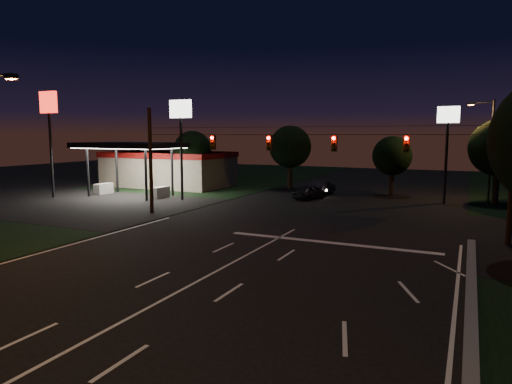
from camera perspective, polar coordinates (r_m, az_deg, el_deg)
The scene contains 18 objects.
ground at distance 17.27m, azimuth -12.06°, elevation -13.32°, with size 140.00×140.00×0.00m, color black.
cross_street_left at distance 41.95m, azimuth -20.66°, elevation -1.50°, with size 20.00×16.00×0.02m, color black.
center_line at distance 13.43m, azimuth -28.77°, elevation -20.26°, with size 0.14×40.00×0.01m, color silver.
stop_bar at distance 25.97m, azimuth 9.14°, elevation -6.25°, with size 12.00×0.50×0.01m, color silver.
utility_pole_right at distance 28.52m, azimuth 28.95°, elevation -5.87°, with size 0.30×0.30×9.00m, color black.
utility_pole_left at distance 35.90m, azimuth -12.86°, elevation -2.61°, with size 0.28×0.28×8.00m, color black.
signal_span at distance 29.49m, azimuth 5.60°, elevation 6.19°, with size 24.00×0.40×1.56m.
gas_station at distance 53.74m, azimuth -11.13°, elevation 3.20°, with size 14.20×16.10×5.25m.
pole_sign_left_near at distance 42.23m, azimuth -9.38°, elevation 8.42°, with size 2.20×0.30×9.10m.
pole_sign_left_far at distance 47.34m, azimuth -24.44°, elevation 8.51°, with size 2.00×0.30×10.00m.
pole_sign_right at distance 42.85m, azimuth 22.83°, elevation 6.95°, with size 1.80×0.30×8.40m.
street_light_right_far at distance 44.83m, azimuth 27.03°, elevation 5.44°, with size 2.20×0.35×9.00m.
tree_far_a at distance 51.21m, azimuth -7.84°, elevation 5.17°, with size 4.20×4.20×6.42m.
tree_far_b at distance 50.24m, azimuth 4.36°, elevation 5.59°, with size 4.60×4.60×6.98m.
tree_far_c at distance 46.47m, azimuth 16.70°, elevation 4.30°, with size 3.80×3.80×5.86m.
tree_far_d at distance 44.00m, azimuth 28.05°, elevation 4.82°, with size 4.80×4.80×7.30m.
car_oncoming_a at distance 42.90m, azimuth 6.73°, elevation 0.00°, with size 1.59×3.94×1.34m, color black.
car_oncoming_b at distance 46.21m, azimuth 8.25°, elevation 0.53°, with size 1.48×4.25×1.40m, color black.
Camera 1 is at (9.90, -12.81, 6.00)m, focal length 32.00 mm.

